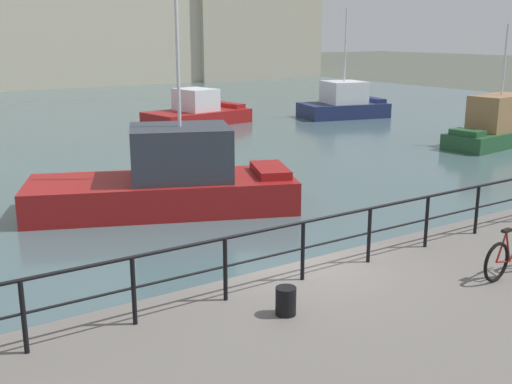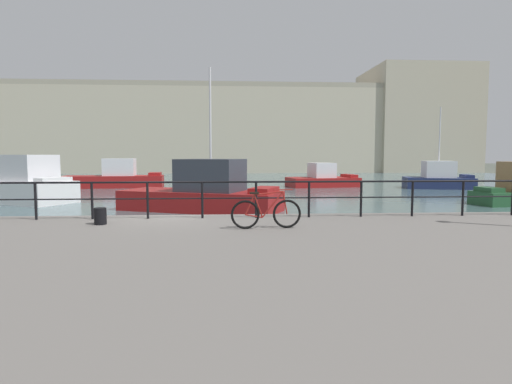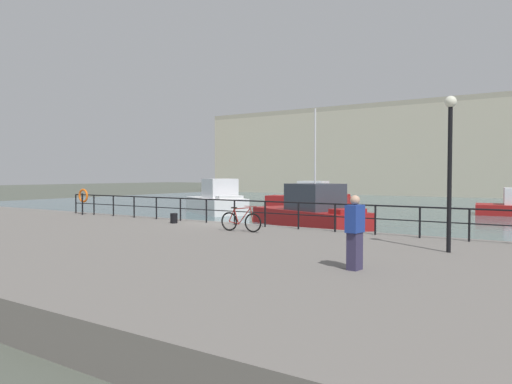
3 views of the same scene
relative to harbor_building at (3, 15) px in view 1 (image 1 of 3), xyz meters
name	(u,v)px [view 1 (image 1 of 3)]	position (x,y,z in m)	size (l,w,h in m)	color
ground_plane	(298,300)	(-6.97, -55.51, -6.62)	(240.00, 240.00, 0.00)	#4C5147
harbor_building	(3,15)	(0.00, 0.00, 0.00)	(79.56, 14.80, 16.24)	#C1B79E
moored_white_yacht	(344,104)	(11.48, -35.75, -5.79)	(5.56, 3.81, 6.37)	navy
moored_green_narrowboat	(197,112)	(2.72, -33.40, -5.96)	(6.06, 3.81, 1.97)	maroon
moored_harbor_tender	(170,180)	(-6.26, -48.48, -5.73)	(7.99, 5.38, 6.61)	maroon
moored_small_launch	(500,126)	(11.09, -46.90, -5.74)	(6.95, 2.71, 5.36)	#23512D
quay_railing	(399,218)	(-5.12, -56.26, -5.09)	(23.50, 0.07, 1.08)	black
mooring_bollard	(286,301)	(-8.52, -57.23, -5.61)	(0.32, 0.32, 0.44)	black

